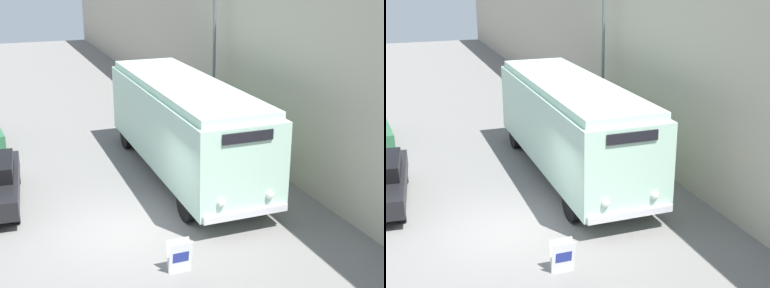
% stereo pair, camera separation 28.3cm
% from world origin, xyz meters
% --- Properties ---
extents(ground_plane, '(80.00, 80.00, 0.00)m').
position_xyz_m(ground_plane, '(0.00, 0.00, 0.00)').
color(ground_plane, slate).
extents(building_wall_right, '(0.30, 60.00, 7.11)m').
position_xyz_m(building_wall_right, '(6.27, 10.00, 3.56)').
color(building_wall_right, '#B2A893').
rests_on(building_wall_right, ground_plane).
extents(vintage_bus, '(2.61, 9.78, 3.29)m').
position_xyz_m(vintage_bus, '(3.02, 3.45, 1.88)').
color(vintage_bus, black).
rests_on(vintage_bus, ground_plane).
extents(sign_board, '(0.58, 0.31, 0.80)m').
position_xyz_m(sign_board, '(0.76, -2.44, 0.39)').
color(sign_board, gray).
rests_on(sign_board, ground_plane).
extents(streetlamp, '(0.36, 0.36, 7.07)m').
position_xyz_m(streetlamp, '(5.49, 6.57, 4.52)').
color(streetlamp, '#595E60').
rests_on(streetlamp, ground_plane).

